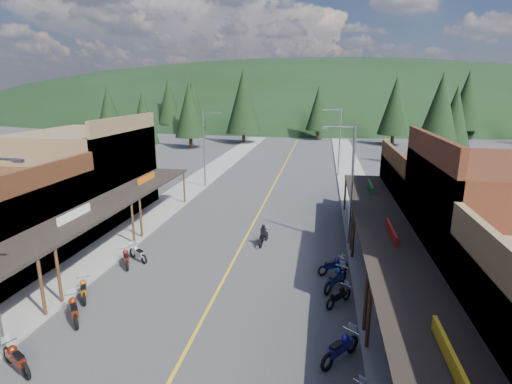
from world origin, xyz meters
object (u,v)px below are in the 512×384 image
at_px(streetlight_1, 205,146).
at_px(pine_7, 169,102).
at_px(bike_west_8, 126,257).
at_px(bike_east_7, 339,295).
at_px(pine_11, 440,113).
at_px(bike_west_5, 16,357).
at_px(pedestrian_east_b, 361,225).
at_px(pine_3, 318,108).
at_px(pine_1, 193,103).
at_px(bike_east_9, 333,265).
at_px(shop_west_3, 88,174).
at_px(shop_east_3, 443,200).
at_px(pine_2, 243,101).
at_px(bike_west_6, 74,308).
at_px(bike_west_9, 138,252).
at_px(pedestrian_east_a, 398,339).
at_px(rider_on_bike, 264,236).
at_px(pine_8, 143,118).
at_px(bike_west_7, 84,288).
at_px(pine_0, 108,107).
at_px(bike_east_6, 340,347).
at_px(pine_5, 467,100).
at_px(shop_east_2, 502,234).
at_px(pine_9, 455,116).
at_px(streetlight_3, 338,140).
at_px(streetlight_2, 350,181).

bearing_deg(streetlight_1, pine_7, 114.88).
height_order(bike_west_8, bike_east_7, bike_west_8).
distance_m(streetlight_1, pine_11, 31.46).
height_order(bike_west_5, pedestrian_east_b, pedestrian_east_b).
bearing_deg(bike_west_5, bike_east_7, -32.66).
bearing_deg(pine_3, pine_1, 171.87).
bearing_deg(bike_east_9, shop_west_3, -143.72).
distance_m(shop_east_3, pine_3, 55.70).
xyz_separation_m(shop_west_3, pine_2, (3.78, 46.70, 4.47)).
xyz_separation_m(bike_west_6, bike_west_8, (-0.43, 5.80, -0.06)).
distance_m(bike_west_9, pedestrian_east_a, 15.81).
xyz_separation_m(bike_west_6, pedestrian_east_a, (13.93, -0.69, 0.48)).
bearing_deg(rider_on_bike, pine_8, 133.44).
relative_size(shop_east_3, pine_3, 0.99).
relative_size(streetlight_1, bike_west_7, 4.09).
relative_size(bike_west_8, pedestrian_east_a, 1.04).
height_order(pine_0, bike_east_7, pine_0).
distance_m(pine_3, rider_on_bike, 59.25).
bearing_deg(bike_east_6, pine_7, 153.52).
bearing_deg(pine_5, pedestrian_east_b, -112.56).
height_order(shop_east_2, bike_east_6, shop_east_2).
distance_m(pine_3, pedestrian_east_a, 70.45).
bearing_deg(pine_0, pine_8, -50.71).
xyz_separation_m(pine_9, bike_west_5, (-29.81, -51.85, -5.79)).
bearing_deg(pine_3, rider_on_bike, -92.49).
relative_size(streetlight_3, pine_0, 0.73).
xyz_separation_m(streetlight_3, pine_3, (-2.95, 36.00, 2.02)).
relative_size(streetlight_1, bike_west_9, 4.20).
distance_m(pine_1, pine_3, 28.29).
height_order(pine_3, rider_on_bike, pine_3).
height_order(pine_1, bike_west_7, pine_1).
relative_size(bike_west_6, bike_east_7, 1.18).
relative_size(bike_east_7, pedestrian_east_a, 0.97).
bearing_deg(pine_1, bike_west_8, -75.20).
relative_size(shop_east_3, bike_west_6, 4.99).
distance_m(pine_8, bike_east_7, 49.27).
height_order(bike_west_5, bike_east_6, bike_east_6).
bearing_deg(pine_5, pine_9, -110.32).
distance_m(pine_8, pedestrian_east_b, 43.11).
xyz_separation_m(pine_3, pine_5, (30.00, 6.00, 1.51)).
height_order(rider_on_bike, pedestrian_east_a, pedestrian_east_a).
xyz_separation_m(rider_on_bike, pedestrian_east_a, (6.79, -11.21, 0.50)).
relative_size(shop_east_3, pine_8, 1.09).
bearing_deg(pine_0, bike_east_7, -53.33).
distance_m(shop_west_3, streetlight_2, 21.02).
height_order(pine_8, bike_east_7, pine_8).
height_order(pine_3, bike_west_8, pine_3).
relative_size(bike_west_8, bike_east_7, 1.07).
bearing_deg(pine_1, bike_east_6, -67.94).
xyz_separation_m(pine_7, pedestrian_east_b, (40.02, -66.53, -6.28)).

